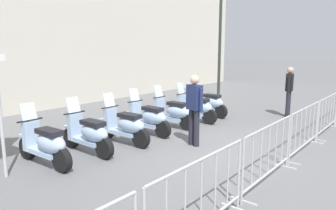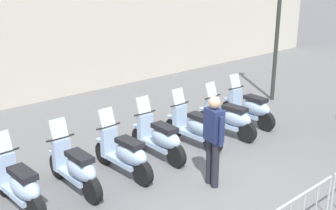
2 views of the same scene
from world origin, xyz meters
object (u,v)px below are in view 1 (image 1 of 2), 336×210
object	(u,v)px
barrier_segment_3	(305,130)
barrier_segment_1	(201,200)
motorcycle_1	(89,134)
motorcycle_6	(208,103)
barrier_segment_4	(328,115)
officer_near_row_end	(194,106)
motorcycle_4	(173,113)
officer_mid_plaza	(289,89)
street_lamp	(220,31)
motorcycle_0	(45,144)
motorcycle_3	(148,118)
motorcycle_5	(195,108)
barrier_segment_2	(268,155)
motorcycle_2	(125,126)

from	to	relation	value
barrier_segment_3	barrier_segment_1	bearing A→B (deg)	177.35
motorcycle_1	motorcycle_6	bearing A→B (deg)	-1.98
barrier_segment_4	officer_near_row_end	bearing A→B (deg)	142.53
motorcycle_4	officer_mid_plaza	bearing A→B (deg)	-32.59
barrier_segment_3	street_lamp	size ratio (longest dim) A/B	0.42
motorcycle_0	motorcycle_3	world-z (taller)	same
motorcycle_0	motorcycle_6	bearing A→B (deg)	-2.61
officer_near_row_end	barrier_segment_3	bearing A→B (deg)	-66.40
motorcycle_0	barrier_segment_4	world-z (taller)	motorcycle_0
motorcycle_5	officer_mid_plaza	distance (m)	3.46
barrier_segment_2	officer_mid_plaza	distance (m)	6.09
motorcycle_1	motorcycle_4	xyz separation A→B (m)	(3.07, -0.12, 0.00)
motorcycle_3	motorcycle_6	world-z (taller)	same
motorcycle_3	barrier_segment_1	xyz separation A→B (m)	(-3.38, -3.66, 0.07)
motorcycle_6	barrier_segment_3	xyz separation A→B (m)	(-2.17, -3.72, 0.07)
barrier_segment_1	barrier_segment_2	xyz separation A→B (m)	(2.14, -0.10, 0.00)
officer_near_row_end	motorcycle_2	bearing A→B (deg)	122.11
motorcycle_6	barrier_segment_1	size ratio (longest dim) A/B	0.84
barrier_segment_2	officer_mid_plaza	size ratio (longest dim) A/B	1.19
motorcycle_5	barrier_segment_2	xyz separation A→B (m)	(-3.29, -3.52, 0.07)
barrier_segment_4	street_lamp	world-z (taller)	street_lamp
barrier_segment_1	motorcycle_1	bearing A→B (deg)	70.15
motorcycle_0	motorcycle_5	xyz separation A→B (m)	(5.11, -0.38, 0.00)
officer_near_row_end	barrier_segment_1	bearing A→B (deg)	-147.03
motorcycle_5	officer_mid_plaza	xyz separation A→B (m)	(2.64, -2.19, 0.53)
barrier_segment_3	officer_mid_plaza	distance (m)	4.07
barrier_segment_4	officer_mid_plaza	bearing A→B (deg)	42.91
motorcycle_5	barrier_segment_2	distance (m)	4.82
motorcycle_6	motorcycle_3	bearing A→B (deg)	177.31
motorcycle_1	motorcycle_6	size ratio (longest dim) A/B	1.00
barrier_segment_4	officer_mid_plaza	world-z (taller)	officer_mid_plaza
barrier_segment_2	barrier_segment_4	distance (m)	4.28
street_lamp	officer_near_row_end	distance (m)	6.30
motorcycle_4	motorcycle_0	bearing A→B (deg)	176.82
motorcycle_5	barrier_segment_3	size ratio (longest dim) A/B	0.84
motorcycle_0	street_lamp	distance (m)	8.88
motorcycle_1	officer_mid_plaza	distance (m)	7.18
motorcycle_3	barrier_segment_2	size ratio (longest dim) A/B	0.84
motorcycle_0	motorcycle_2	world-z (taller)	same
motorcycle_3	motorcycle_4	world-z (taller)	same
barrier_segment_3	motorcycle_6	bearing A→B (deg)	59.73
motorcycle_4	street_lamp	world-z (taller)	street_lamp
motorcycle_4	barrier_segment_3	distance (m)	3.77
motorcycle_6	street_lamp	xyz separation A→B (m)	(2.35, 0.80, 2.59)
motorcycle_0	motorcycle_2	bearing A→B (deg)	-6.54
motorcycle_3	officer_near_row_end	world-z (taller)	officer_near_row_end
motorcycle_0	motorcycle_4	distance (m)	4.09
motorcycle_3	motorcycle_0	bearing A→B (deg)	177.46
motorcycle_1	officer_near_row_end	bearing A→B (deg)	-39.28
motorcycle_1	barrier_segment_4	size ratio (longest dim) A/B	0.84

